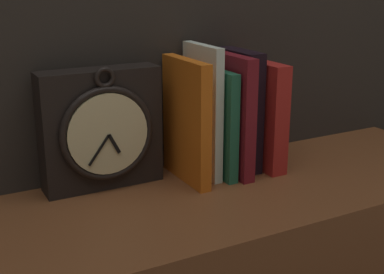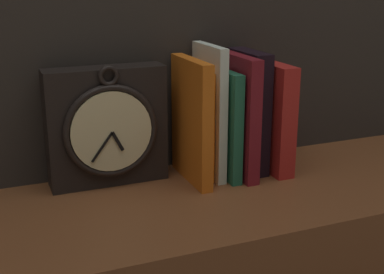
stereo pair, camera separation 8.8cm
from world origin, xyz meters
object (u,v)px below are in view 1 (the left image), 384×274
at_px(book_slot6_red, 259,114).
at_px(clock, 102,129).
at_px(book_slot1_orange, 191,123).
at_px(book_slot4_maroon, 229,114).
at_px(book_slot2_white, 202,111).
at_px(book_slot3_green, 215,122).
at_px(book_slot0_orange, 186,121).
at_px(book_slot5_black, 239,110).

bearing_deg(book_slot6_red, clock, 172.69).
relative_size(book_slot1_orange, book_slot4_maroon, 0.89).
bearing_deg(clock, book_slot6_red, -7.31).
bearing_deg(book_slot1_orange, book_slot4_maroon, -16.20).
relative_size(clock, book_slot2_white, 0.90).
bearing_deg(clock, book_slot3_green, -9.76).
distance_m(book_slot1_orange, book_slot4_maroon, 0.07).
bearing_deg(book_slot2_white, clock, 171.34).
bearing_deg(book_slot2_white, book_slot3_green, -18.44).
height_order(book_slot2_white, book_slot3_green, book_slot2_white).
distance_m(book_slot0_orange, book_slot6_red, 0.16).
bearing_deg(book_slot0_orange, clock, 164.42).
xyz_separation_m(book_slot1_orange, book_slot3_green, (0.04, -0.01, -0.00)).
bearing_deg(book_slot4_maroon, book_slot5_black, 24.49).
relative_size(book_slot3_green, book_slot4_maroon, 0.89).
height_order(book_slot5_black, book_slot6_red, book_slot5_black).
relative_size(book_slot4_maroon, book_slot6_red, 1.09).
xyz_separation_m(book_slot1_orange, book_slot5_black, (0.10, -0.01, 0.01)).
bearing_deg(book_slot0_orange, book_slot5_black, 6.42).
bearing_deg(book_slot4_maroon, book_slot1_orange, 163.80).
xyz_separation_m(book_slot4_maroon, book_slot5_black, (0.03, 0.01, 0.00)).
relative_size(book_slot2_white, book_slot3_green, 1.22).
relative_size(clock, book_slot5_black, 0.96).
height_order(clock, book_slot4_maroon, book_slot4_maroon).
height_order(clock, book_slot5_black, book_slot5_black).
bearing_deg(clock, book_slot4_maroon, -9.95).
xyz_separation_m(book_slot0_orange, book_slot1_orange, (0.02, 0.02, -0.01)).
height_order(book_slot2_white, book_slot5_black, book_slot2_white).
xyz_separation_m(book_slot1_orange, book_slot6_red, (0.14, -0.02, 0.00)).
height_order(book_slot0_orange, book_slot3_green, book_slot0_orange).
bearing_deg(book_slot2_white, book_slot0_orange, -163.13).
height_order(book_slot1_orange, book_slot2_white, book_slot2_white).
height_order(clock, book_slot6_red, clock).
bearing_deg(book_slot1_orange, clock, 172.74).
height_order(book_slot0_orange, book_slot4_maroon, book_slot4_maroon).
xyz_separation_m(book_slot4_maroon, book_slot6_red, (0.07, 0.00, -0.01)).
xyz_separation_m(book_slot1_orange, book_slot2_white, (0.02, -0.01, 0.02)).
xyz_separation_m(book_slot2_white, book_slot5_black, (0.08, 0.00, -0.01)).
bearing_deg(book_slot1_orange, book_slot6_red, -7.38).
xyz_separation_m(book_slot0_orange, book_slot4_maroon, (0.09, -0.00, 0.00)).
distance_m(book_slot0_orange, book_slot5_black, 0.12).
distance_m(book_slot3_green, book_slot4_maroon, 0.03).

